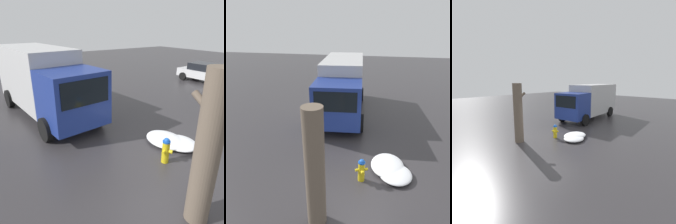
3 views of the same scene
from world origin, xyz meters
The scene contains 6 objects.
ground_plane centered at (0.00, 0.00, 0.00)m, with size 60.00×60.00×0.00m, color #333033.
fire_hydrant centered at (0.00, 0.00, 0.43)m, with size 0.34×0.43×0.84m.
tree_trunk centered at (-1.89, 1.00, 1.68)m, with size 0.77×0.51×3.34m.
delivery_truck centered at (6.07, 1.76, 1.66)m, with size 7.17×3.01×3.07m.
snow_pile_by_hydrant centered at (0.41, -1.16, 0.12)m, with size 1.24×1.14×0.24m.
snow_pile_curbside centered at (0.83, -0.88, 0.14)m, with size 1.53×1.20×0.29m.
Camera 2 is at (-6.08, -0.41, 5.02)m, focal length 35.00 mm.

